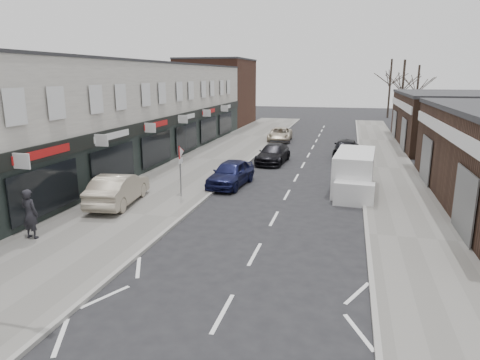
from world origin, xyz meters
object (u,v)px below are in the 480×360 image
Objects in this scene: parked_car_right_b at (346,148)px; warning_sign at (181,156)px; parked_car_left_a at (231,173)px; pedestrian at (30,214)px; parked_car_left_b at (273,154)px; parked_car_right_a at (355,155)px; parked_car_left_c at (280,134)px; white_van at (354,173)px; sedan_on_pavement at (118,189)px.

warning_sign is at bearing 61.18° from parked_car_right_b.
parked_car_right_b is (6.26, 10.39, 0.04)m from parked_car_left_a.
pedestrian is at bearing -116.05° from warning_sign.
parked_car_right_a is (5.70, 0.75, 0.05)m from parked_car_left_b.
pedestrian is at bearing -103.87° from parked_car_left_c.
white_van is 2.94× the size of pedestrian.
parked_car_left_b is at bearing -105.17° from pedestrian.
sedan_on_pavement is (-10.99, -5.54, -0.15)m from white_van.
parked_car_left_a is 17.74m from parked_car_left_c.
pedestrian is at bearing 62.69° from parked_car_right_b.
white_van reaches higher than parked_car_left_b.
parked_car_right_a is at bearing -137.99° from sedan_on_pavement.
pedestrian reaches higher than parked_car_right_a.
warning_sign reaches higher than sedan_on_pavement.
white_van is 10.01m from parked_car_right_b.
parked_car_left_a is 0.95× the size of parked_car_right_b.
pedestrian is at bearing -134.87° from white_van.
sedan_on_pavement reaches higher than parked_car_right_a.
warning_sign is 0.62× the size of parked_car_right_a.
warning_sign is 21.00m from parked_car_left_c.
white_van is 18.63m from parked_car_left_c.
white_van is at bearing 22.38° from warning_sign.
parked_car_left_a reaches higher than parked_car_left_c.
white_van is at bearing -133.84° from pedestrian.
parked_car_left_b is at bearing -121.29° from sedan_on_pavement.
sedan_on_pavement is 13.41m from parked_car_left_b.
parked_car_right_a is 2.59m from parked_car_right_b.
pedestrian is (-0.93, -4.85, 0.22)m from sedan_on_pavement.
pedestrian is 0.45× the size of parked_car_left_a.
parked_car_right_b is (-0.54, 10.00, -0.25)m from white_van.
sedan_on_pavement is 17.11m from parked_car_right_a.
white_van is 8.77m from parked_car_left_b.
parked_car_right_b is (-0.64, 2.51, 0.06)m from parked_car_right_a.
warning_sign is at bearing -102.47° from parked_car_left_b.
parked_car_right_a is (0.10, 7.49, -0.31)m from white_van.
warning_sign is 0.59× the size of parked_car_right_b.
parked_car_left_c is (-1.20, 10.60, -0.02)m from parked_car_left_b.
parked_car_left_b is 1.01× the size of parked_car_right_b.
parked_car_left_b is (6.32, 17.13, -0.42)m from pedestrian.
warning_sign reaches higher than parked_car_right_a.
white_van reaches higher than parked_car_right_b.
parked_car_left_a is at bearing 60.67° from warning_sign.
sedan_on_pavement is 0.98× the size of parked_car_left_c.
parked_car_left_c is (4.19, 22.88, -0.23)m from sedan_on_pavement.
warning_sign is 9.33m from white_van.
parked_car_left_c is 1.02× the size of parked_car_right_b.
pedestrian is at bearing 71.61° from sedan_on_pavement.
sedan_on_pavement is at bearing -123.68° from parked_car_left_a.
warning_sign is at bearing -110.98° from pedestrian.
white_van is at bearing 89.47° from parked_car_right_a.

